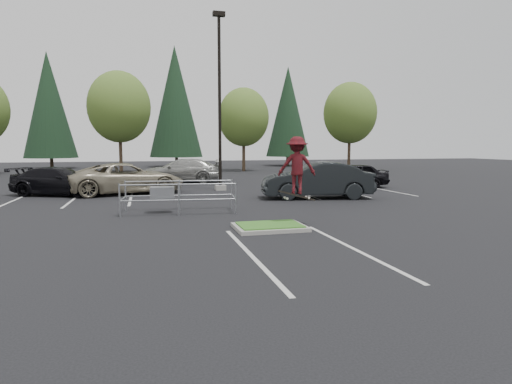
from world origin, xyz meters
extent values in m
plane|color=black|center=(0.00, 0.00, 0.00)|extent=(120.00, 120.00, 0.00)
cube|color=gray|center=(0.00, 0.00, 0.06)|extent=(2.20, 1.60, 0.12)
cube|color=#36611E|center=(0.00, 0.00, 0.13)|extent=(1.95, 1.35, 0.05)
cube|color=beige|center=(-4.50, 9.00, 0.00)|extent=(0.12, 5.20, 0.01)
cube|color=beige|center=(-7.20, 9.00, 0.00)|extent=(0.12, 5.20, 0.01)
cube|color=beige|center=(-9.90, 9.00, 0.00)|extent=(0.12, 5.20, 0.01)
cube|color=beige|center=(4.50, 9.00, 0.00)|extent=(0.12, 5.20, 0.01)
cube|color=beige|center=(7.20, 9.00, 0.00)|extent=(0.12, 5.20, 0.01)
cube|color=beige|center=(9.90, 9.00, 0.00)|extent=(0.12, 5.20, 0.01)
cube|color=beige|center=(-1.35, -3.00, 0.00)|extent=(0.12, 6.00, 0.01)
cube|color=beige|center=(1.35, -3.00, 0.00)|extent=(0.12, 6.00, 0.01)
cube|color=gray|center=(0.50, 12.00, 0.15)|extent=(0.60, 0.60, 0.30)
cylinder|color=black|center=(0.50, 12.00, 5.00)|extent=(0.18, 0.18, 10.00)
cube|color=black|center=(0.50, 12.00, 10.00)|extent=(0.70, 0.35, 0.25)
cylinder|color=#38281C|center=(-6.00, 30.50, 1.75)|extent=(0.32, 0.32, 3.50)
ellipsoid|color=#416224|center=(-6.00, 30.50, 6.26)|extent=(5.89, 5.89, 6.77)
sphere|color=#416224|center=(-5.40, 30.20, 5.52)|extent=(3.68, 3.68, 3.68)
sphere|color=#416224|center=(-6.50, 30.90, 5.70)|extent=(4.05, 4.05, 4.05)
cylinder|color=#38281C|center=(6.00, 29.80, 1.52)|extent=(0.32, 0.32, 3.04)
ellipsoid|color=#416224|center=(6.00, 29.80, 5.44)|extent=(5.12, 5.12, 5.89)
sphere|color=#416224|center=(6.60, 29.50, 4.80)|extent=(3.20, 3.20, 3.20)
sphere|color=#416224|center=(5.50, 30.20, 4.96)|extent=(3.52, 3.52, 3.52)
cylinder|color=#38281C|center=(18.00, 30.30, 1.71)|extent=(0.32, 0.32, 3.42)
ellipsoid|color=#416224|center=(18.00, 30.30, 6.12)|extent=(5.76, 5.76, 6.62)
sphere|color=#416224|center=(18.60, 30.00, 5.40)|extent=(3.60, 3.60, 3.60)
sphere|color=#416224|center=(17.50, 30.70, 5.58)|extent=(3.96, 3.96, 3.96)
cylinder|color=#38281C|center=(-14.00, 40.00, 0.60)|extent=(0.36, 0.36, 1.20)
cone|color=black|center=(-14.00, 40.00, 7.10)|extent=(5.72, 5.72, 11.80)
cylinder|color=#38281C|center=(0.00, 40.50, 0.60)|extent=(0.36, 0.36, 1.20)
cone|color=black|center=(0.00, 40.50, 7.85)|extent=(6.38, 6.38, 13.30)
cylinder|color=#38281C|center=(14.00, 39.50, 0.60)|extent=(0.36, 0.36, 1.20)
cone|color=black|center=(14.00, 39.50, 6.85)|extent=(5.50, 5.50, 11.30)
cylinder|color=gray|center=(-4.71, 3.57, 0.62)|extent=(0.06, 0.06, 1.23)
cylinder|color=gray|center=(-4.56, 5.06, 0.62)|extent=(0.06, 0.06, 1.23)
cylinder|color=gray|center=(-2.57, 3.35, 0.62)|extent=(0.06, 0.06, 1.23)
cylinder|color=gray|center=(-2.43, 4.85, 0.62)|extent=(0.06, 0.06, 1.23)
cylinder|color=gray|center=(-0.44, 3.14, 0.62)|extent=(0.06, 0.06, 1.23)
cylinder|color=gray|center=(-0.29, 4.64, 0.62)|extent=(0.06, 0.06, 1.23)
cylinder|color=gray|center=(-2.57, 3.35, 0.59)|extent=(4.27, 0.48, 0.05)
cylinder|color=gray|center=(-2.57, 3.35, 1.18)|extent=(4.27, 0.48, 0.05)
cylinder|color=gray|center=(-2.43, 4.85, 0.59)|extent=(4.27, 0.48, 0.05)
cylinder|color=gray|center=(-2.43, 4.85, 1.18)|extent=(4.27, 0.48, 0.05)
cube|color=gray|center=(-3.14, 4.16, 0.77)|extent=(0.96, 0.64, 0.51)
cube|color=black|center=(1.02, 0.34, 1.00)|extent=(1.22, 0.45, 0.37)
cylinder|color=silver|center=(0.65, 0.22, 0.93)|extent=(0.07, 0.04, 0.07)
cylinder|color=silver|center=(0.65, 0.47, 0.93)|extent=(0.07, 0.04, 0.07)
cylinder|color=silver|center=(1.40, 0.22, 0.93)|extent=(0.07, 0.04, 0.07)
cylinder|color=silver|center=(1.40, 0.47, 0.93)|extent=(0.07, 0.04, 0.07)
imported|color=maroon|center=(1.02, 0.34, 1.98)|extent=(1.34, 0.95, 1.87)
imported|color=gray|center=(-4.76, 11.41, 0.84)|extent=(6.47, 3.94, 1.68)
imported|color=black|center=(-8.21, 11.50, 0.74)|extent=(5.54, 4.02, 1.49)
imported|color=black|center=(4.50, 7.00, 0.90)|extent=(5.71, 2.85, 1.80)
imported|color=black|center=(8.74, 11.50, 0.76)|extent=(4.65, 2.31, 1.52)
imported|color=#9B9B96|center=(-1.26, 18.00, 0.83)|extent=(6.07, 3.33, 1.67)
camera|label=1|loc=(-3.77, -12.77, 2.64)|focal=30.00mm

